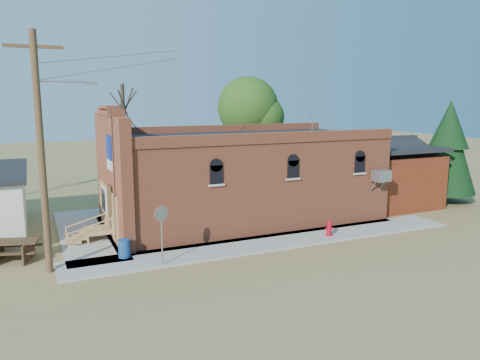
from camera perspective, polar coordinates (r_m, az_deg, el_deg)
name	(u,v)px	position (r m, az deg, el deg)	size (l,w,h in m)	color
ground	(255,253)	(20.47, 1.83, -8.84)	(120.00, 120.00, 0.00)	olive
sidewalk_south	(276,242)	(21.88, 4.35, -7.51)	(19.00, 2.20, 0.08)	#9E9991
sidewalk_west	(87,233)	(24.40, -18.16, -6.14)	(2.60, 10.00, 0.08)	#9E9991
brick_bar	(238,177)	(25.42, -0.25, 0.31)	(16.40, 7.97, 6.30)	#B85838
red_shed	(381,168)	(30.74, 16.79, 1.43)	(5.40, 6.40, 4.30)	#571E0F
utility_pole	(42,148)	(18.69, -22.94, 3.57)	(3.12, 0.26, 9.00)	#442C1B
tree_bare_near	(123,108)	(30.91, -14.06, 8.48)	(2.80, 2.80, 7.65)	#3F2E24
tree_leafy	(248,107)	(34.16, 0.98, 8.83)	(4.40, 4.40, 8.15)	#3F2E24
evergreen_tree	(448,145)	(32.32, 24.05, 3.96)	(3.60, 3.60, 6.50)	#3F2E24
fire_hydrant	(329,228)	(22.94, 10.81, -5.78)	(0.43, 0.40, 0.74)	#AB0919
stop_sign	(161,219)	(18.56, -9.58, -4.73)	(0.62, 0.31, 2.41)	gray
trash_barrel	(124,248)	(20.13, -13.94, -8.10)	(0.49, 0.49, 0.75)	navy
picnic_table	(13,248)	(21.49, -25.96, -7.41)	(2.37, 2.02, 0.85)	#452F1B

